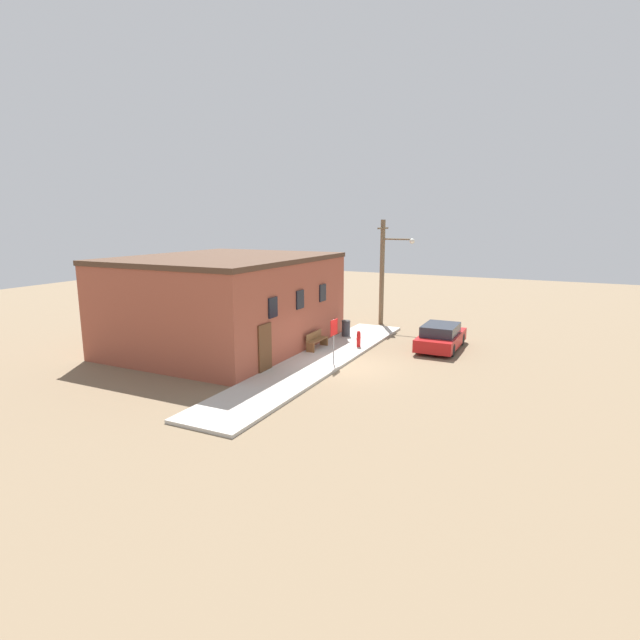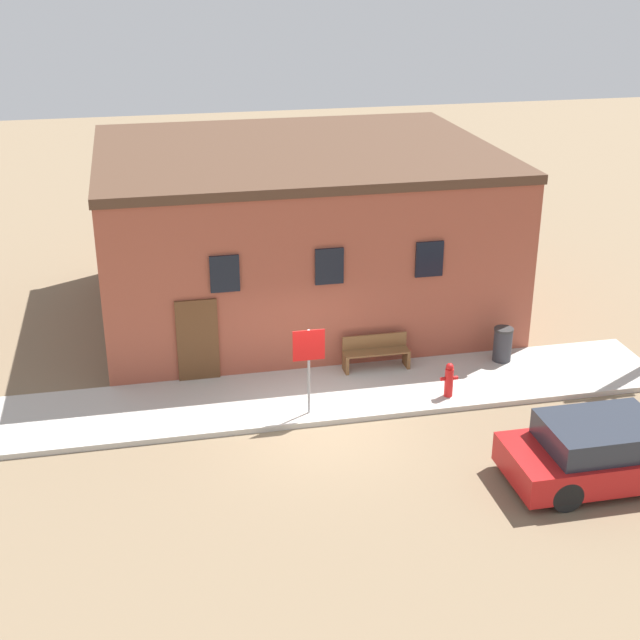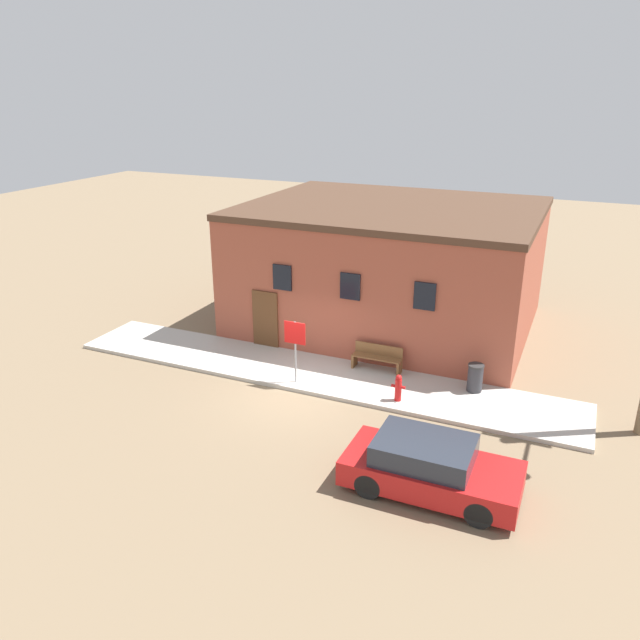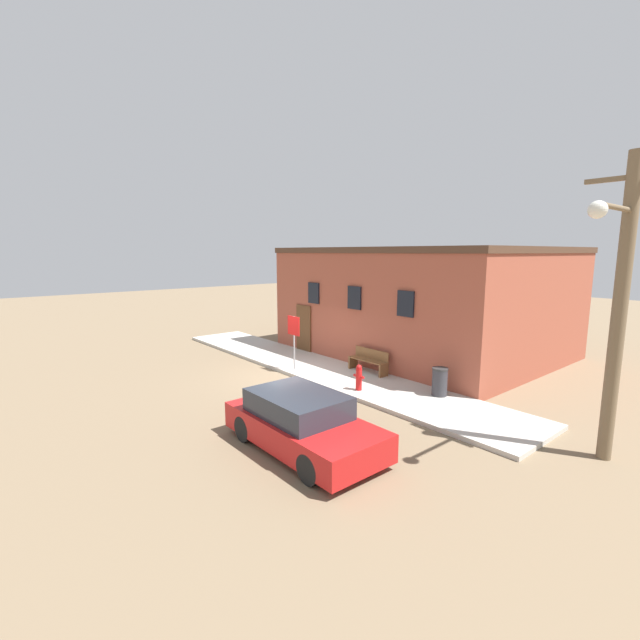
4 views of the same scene
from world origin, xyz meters
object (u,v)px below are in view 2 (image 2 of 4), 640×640
object	(u,v)px
stop_sign	(309,355)
parked_car	(606,452)
bench	(376,352)
fire_hydrant	(449,380)
trash_bin	(503,344)

from	to	relation	value
stop_sign	parked_car	bearing A→B (deg)	-34.84
bench	stop_sign	bearing A→B (deg)	-137.24
fire_hydrant	stop_sign	size ratio (longest dim) A/B	0.41
fire_hydrant	trash_bin	size ratio (longest dim) A/B	0.96
stop_sign	trash_bin	bearing A→B (deg)	17.45
fire_hydrant	trash_bin	distance (m)	2.53
fire_hydrant	stop_sign	distance (m)	3.52
trash_bin	parked_car	xyz separation A→B (m)	(-0.07, -5.37, 0.06)
fire_hydrant	parked_car	size ratio (longest dim) A/B	0.21
bench	trash_bin	size ratio (longest dim) A/B	1.86
trash_bin	parked_car	world-z (taller)	parked_car
trash_bin	stop_sign	bearing A→B (deg)	-162.55
bench	parked_car	size ratio (longest dim) A/B	0.40
fire_hydrant	bench	size ratio (longest dim) A/B	0.51
trash_bin	parked_car	distance (m)	5.37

